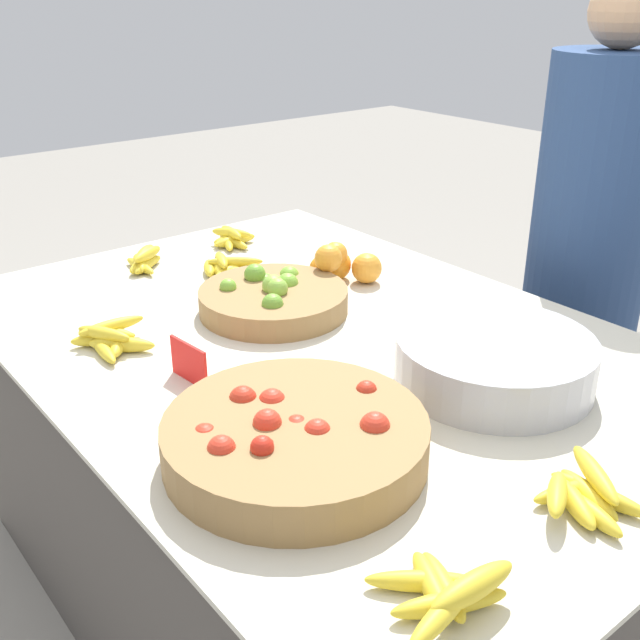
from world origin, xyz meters
TOP-DOWN VIEW (x-y plane):
  - ground_plane at (0.00, 0.00)m, footprint 12.00×12.00m
  - market_table at (0.00, 0.00)m, footprint 1.74×1.19m
  - lime_bowl at (-0.20, 0.01)m, footprint 0.36×0.36m
  - tomato_basket at (0.33, -0.32)m, footprint 0.45×0.45m
  - orange_pile at (-0.24, 0.26)m, footprint 0.16×0.19m
  - metal_bowl at (0.37, 0.15)m, footprint 0.40×0.40m
  - price_sign at (-0.02, -0.32)m, footprint 0.11×0.02m
  - banana_bunch_middle_left at (-0.68, 0.20)m, footprint 0.15×0.15m
  - banana_bunch_front_left at (0.71, -0.05)m, footprint 0.17×0.20m
  - banana_bunch_middle_right at (-0.67, -0.10)m, footprint 0.15×0.14m
  - banana_bunch_front_right at (-0.48, 0.06)m, footprint 0.17×0.17m
  - banana_bunch_front_center at (0.72, -0.37)m, footprint 0.16×0.20m
  - banana_bunch_back_center at (-0.26, -0.38)m, footprint 0.19×0.17m
  - vendor_person at (0.07, 0.94)m, footprint 0.34×0.34m

SIDE VIEW (x-z plane):
  - ground_plane at x=0.00m, z-range 0.00..0.00m
  - market_table at x=0.00m, z-range 0.00..0.75m
  - vendor_person at x=0.07m, z-range -0.06..1.45m
  - banana_bunch_front_right at x=-0.48m, z-range 0.74..0.80m
  - banana_bunch_back_center at x=-0.26m, z-range 0.75..0.80m
  - banana_bunch_front_left at x=0.71m, z-range 0.74..0.80m
  - banana_bunch_middle_left at x=-0.68m, z-range 0.74..0.80m
  - banana_bunch_middle_right at x=-0.67m, z-range 0.74..0.80m
  - banana_bunch_front_center at x=0.72m, z-range 0.74..0.81m
  - lime_bowl at x=-0.20m, z-range 0.74..0.83m
  - tomato_basket at x=0.33m, z-range 0.74..0.84m
  - price_sign at x=-0.02m, z-range 0.75..0.83m
  - metal_bowl at x=0.37m, z-range 0.75..0.85m
  - orange_pile at x=-0.24m, z-range 0.74..0.86m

